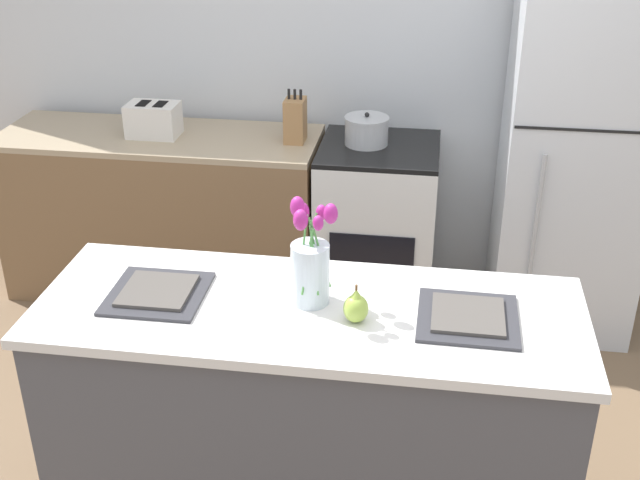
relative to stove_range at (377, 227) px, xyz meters
name	(u,v)px	position (x,y,z in m)	size (l,w,h in m)	color
back_wall	(370,38)	(-0.10, 0.40, 0.90)	(5.20, 0.08, 2.70)	silver
kitchen_island	(309,418)	(-0.10, -1.60, 0.01)	(1.80, 0.66, 0.92)	#4C4C51
back_counter	(165,213)	(-1.16, 0.00, 0.00)	(1.68, 0.60, 0.90)	brown
stove_range	(377,227)	(0.00, 0.00, 0.00)	(0.60, 0.61, 0.90)	silver
refrigerator	(575,152)	(0.95, 0.00, 0.47)	(0.68, 0.67, 1.84)	silver
flower_vase	(311,263)	(-0.10, -1.56, 0.61)	(0.15, 0.17, 0.37)	silver
pear_figurine	(356,307)	(0.06, -1.66, 0.52)	(0.08, 0.08, 0.13)	#9EBC47
plate_setting_left	(158,292)	(-0.61, -1.60, 0.48)	(0.32, 0.32, 0.02)	#333338
plate_setting_right	(468,317)	(0.41, -1.60, 0.48)	(0.32, 0.32, 0.02)	#333338
toaster	(153,120)	(-1.17, -0.01, 0.54)	(0.28, 0.18, 0.17)	silver
cooking_pot	(367,131)	(-0.07, 0.02, 0.52)	(0.22, 0.22, 0.17)	#B2B5B7
knife_block	(295,120)	(-0.43, 0.01, 0.56)	(0.10, 0.14, 0.27)	#A37547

